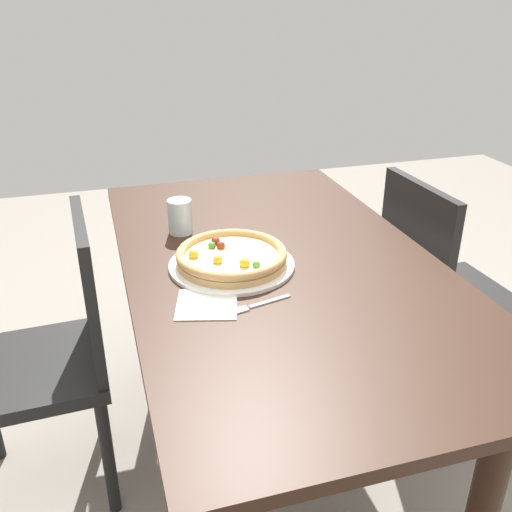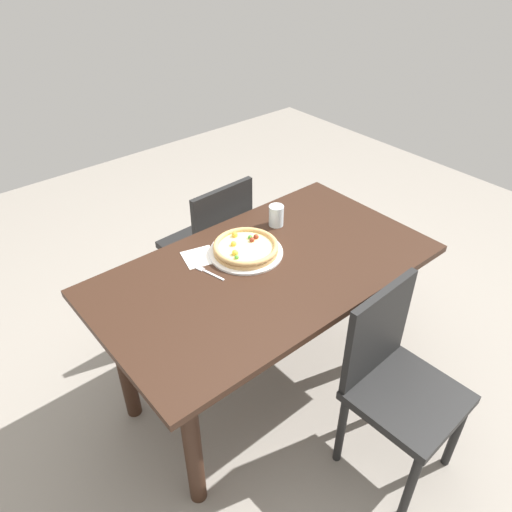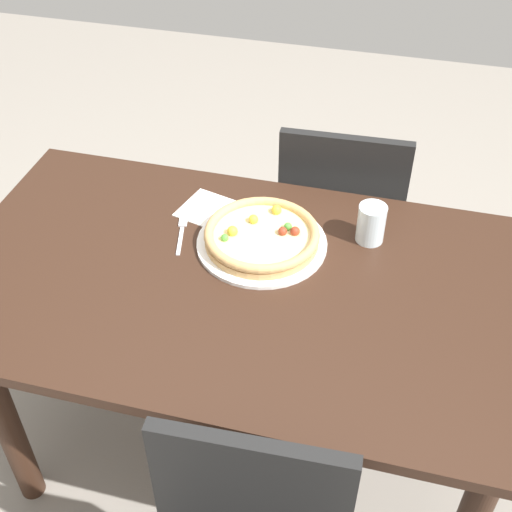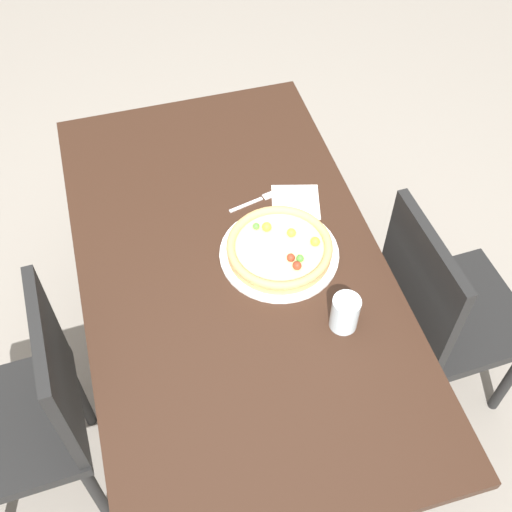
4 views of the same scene
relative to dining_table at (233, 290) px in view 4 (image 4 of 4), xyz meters
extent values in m
plane|color=gray|center=(0.00, 0.00, -0.64)|extent=(6.00, 6.00, 0.00)
cube|color=#331E14|center=(0.00, 0.00, 0.10)|extent=(1.48, 0.83, 0.03)
cylinder|color=#331E14|center=(-0.60, -0.28, -0.27)|extent=(0.07, 0.07, 0.72)
cylinder|color=#331E14|center=(-0.60, 0.28, -0.27)|extent=(0.07, 0.07, 0.72)
cylinder|color=#331E14|center=(0.60, 0.28, -0.27)|extent=(0.07, 0.07, 0.72)
cylinder|color=black|center=(0.31, -0.52, -0.43)|extent=(0.04, 0.04, 0.42)
cylinder|color=black|center=(-0.03, -0.53, -0.43)|extent=(0.04, 0.04, 0.42)
cube|color=black|center=(0.15, -0.69, -0.20)|extent=(0.42, 0.42, 0.04)
cube|color=black|center=(0.14, -0.51, 0.03)|extent=(0.38, 0.05, 0.42)
cylinder|color=black|center=(-0.03, 0.86, -0.43)|extent=(0.04, 0.04, 0.42)
cylinder|color=black|center=(0.31, 0.87, -0.43)|extent=(0.04, 0.04, 0.42)
cylinder|color=black|center=(-0.02, 0.52, -0.43)|extent=(0.04, 0.04, 0.42)
cylinder|color=black|center=(0.32, 0.53, -0.43)|extent=(0.04, 0.04, 0.42)
cube|color=black|center=(0.14, 0.69, -0.20)|extent=(0.42, 0.42, 0.04)
cube|color=black|center=(0.15, 0.51, 0.03)|extent=(0.38, 0.05, 0.42)
cylinder|color=white|center=(0.00, 0.14, 0.12)|extent=(0.33, 0.33, 0.01)
cylinder|color=tan|center=(0.00, 0.14, 0.14)|extent=(0.29, 0.29, 0.02)
cylinder|color=beige|center=(0.00, 0.14, 0.15)|extent=(0.25, 0.25, 0.01)
torus|color=tan|center=(0.00, 0.14, 0.16)|extent=(0.29, 0.29, 0.02)
sphere|color=maroon|center=(0.08, 0.16, 0.16)|extent=(0.02, 0.02, 0.02)
sphere|color=gold|center=(-0.03, 0.18, 0.16)|extent=(0.03, 0.03, 0.03)
sphere|color=gold|center=(-0.07, 0.12, 0.16)|extent=(0.03, 0.03, 0.03)
sphere|color=maroon|center=(0.05, 0.15, 0.16)|extent=(0.02, 0.02, 0.02)
sphere|color=#4C9E38|center=(0.06, 0.18, 0.16)|extent=(0.02, 0.02, 0.02)
sphere|color=gold|center=(0.01, 0.23, 0.16)|extent=(0.03, 0.03, 0.03)
sphere|color=#4C9E38|center=(-0.08, 0.09, 0.16)|extent=(0.02, 0.02, 0.02)
cube|color=silver|center=(-0.21, 0.10, 0.12)|extent=(0.04, 0.11, 0.00)
cube|color=silver|center=(-0.23, 0.18, 0.12)|extent=(0.03, 0.05, 0.00)
cylinder|color=silver|center=(0.26, 0.23, 0.17)|extent=(0.07, 0.07, 0.10)
cube|color=white|center=(-0.18, 0.24, 0.12)|extent=(0.17, 0.17, 0.00)
camera|label=1|loc=(-1.31, 0.46, 0.80)|focal=39.95mm
camera|label=2|loc=(-1.11, -1.26, 1.39)|focal=34.48mm
camera|label=3|loc=(0.31, -1.14, 1.23)|focal=47.42mm
camera|label=4|loc=(1.05, -0.23, 1.51)|focal=44.97mm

